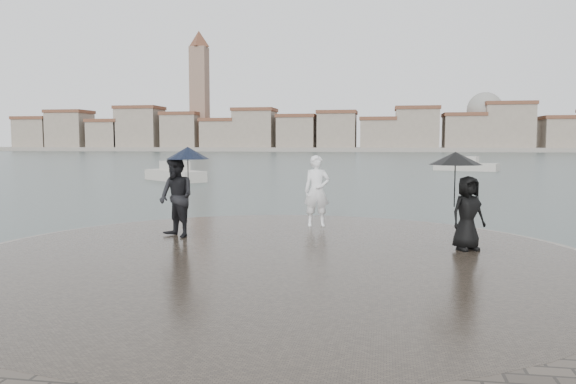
# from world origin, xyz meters

# --- Properties ---
(ground) EXTENTS (400.00, 400.00, 0.00)m
(ground) POSITION_xyz_m (0.00, 0.00, 0.00)
(ground) COLOR #2B3835
(ground) RESTS_ON ground
(kerb_ring) EXTENTS (12.50, 12.50, 0.32)m
(kerb_ring) POSITION_xyz_m (0.00, 3.50, 0.16)
(kerb_ring) COLOR gray
(kerb_ring) RESTS_ON ground
(quay_tip) EXTENTS (11.90, 11.90, 0.36)m
(quay_tip) POSITION_xyz_m (0.00, 3.50, 0.18)
(quay_tip) COLOR #2D261E
(quay_tip) RESTS_ON ground
(statue) EXTENTS (0.75, 0.58, 1.81)m
(statue) POSITION_xyz_m (0.31, 7.33, 1.27)
(statue) COLOR white
(statue) RESTS_ON quay_tip
(visitor_left) EXTENTS (1.29, 1.11, 2.04)m
(visitor_left) POSITION_xyz_m (-2.57, 5.15, 1.46)
(visitor_left) COLOR black
(visitor_left) RESTS_ON quay_tip
(visitor_right) EXTENTS (1.21, 1.06, 1.95)m
(visitor_right) POSITION_xyz_m (3.55, 4.66, 1.50)
(visitor_right) COLOR black
(visitor_right) RESTS_ON quay_tip
(far_skyline) EXTENTS (260.00, 20.00, 37.00)m
(far_skyline) POSITION_xyz_m (-6.29, 160.71, 5.61)
(far_skyline) COLOR gray
(far_skyline) RESTS_ON ground
(boats) EXTENTS (40.17, 21.50, 1.50)m
(boats) POSITION_xyz_m (7.26, 37.89, 0.38)
(boats) COLOR #BAB3A7
(boats) RESTS_ON ground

